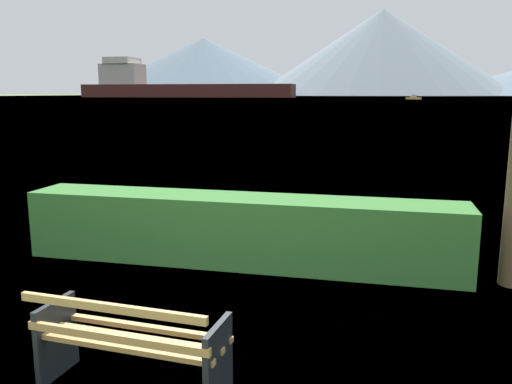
# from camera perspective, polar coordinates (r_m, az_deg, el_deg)

# --- Properties ---
(water_surface) EXTENTS (620.00, 620.00, 0.00)m
(water_surface) POSITION_cam_1_polar(r_m,az_deg,el_deg) (312.51, 13.18, 10.03)
(water_surface) COLOR #6B8EA3
(water_surface) RESTS_ON ground_plane
(park_bench) EXTENTS (1.61, 0.68, 0.87)m
(park_bench) POSITION_cam_1_polar(r_m,az_deg,el_deg) (4.52, -13.53, -15.76)
(park_bench) COLOR tan
(park_bench) RESTS_ON ground_plane
(hedge_row) EXTENTS (6.25, 0.84, 0.97)m
(hedge_row) POSITION_cam_1_polar(r_m,az_deg,el_deg) (7.49, -1.76, -4.18)
(hedge_row) COLOR #387A33
(hedge_row) RESTS_ON ground_plane
(cargo_ship_large) EXTENTS (118.13, 18.95, 21.69)m
(cargo_ship_large) POSITION_cam_1_polar(r_m,az_deg,el_deg) (297.75, -9.25, 11.31)
(cargo_ship_large) COLOR #471E19
(cargo_ship_large) RESTS_ON water_surface
(fishing_boat_near) EXTENTS (5.69, 2.75, 1.75)m
(fishing_boat_near) POSITION_cam_1_polar(r_m,az_deg,el_deg) (207.47, 16.78, 9.80)
(fishing_boat_near) COLOR gold
(fishing_boat_near) RESTS_ON water_surface
(distant_hills) EXTENTS (751.05, 387.93, 83.70)m
(distant_hills) POSITION_cam_1_polar(r_m,az_deg,el_deg) (577.33, 19.90, 13.10)
(distant_hills) COLOR slate
(distant_hills) RESTS_ON ground_plane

